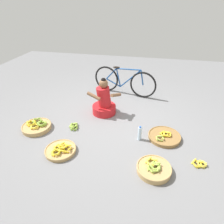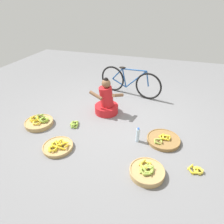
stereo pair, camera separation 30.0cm
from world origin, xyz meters
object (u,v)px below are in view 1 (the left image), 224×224
at_px(loose_bananas_front_right, 74,126).
at_px(loose_bananas_front_left, 200,164).
at_px(banana_basket_mid_left, 164,136).
at_px(banana_basket_back_right, 154,169).
at_px(banana_basket_back_left, 61,150).
at_px(water_bottle, 140,133).
at_px(vendor_woman_front, 104,102).
at_px(bicycle_leaning, 124,81).
at_px(banana_basket_back_center, 37,126).

xyz_separation_m(loose_bananas_front_right, loose_bananas_front_left, (2.30, -0.54, -0.00)).
xyz_separation_m(banana_basket_mid_left, banana_basket_back_right, (-0.17, -0.84, 0.02)).
xyz_separation_m(banana_basket_back_left, water_bottle, (1.27, 0.61, 0.09)).
height_order(banana_basket_back_right, banana_basket_back_left, banana_basket_back_right).
bearing_deg(banana_basket_mid_left, vendor_woman_front, 153.63).
bearing_deg(banana_basket_mid_left, bicycle_leaning, 121.19).
relative_size(banana_basket_back_right, loose_bananas_front_right, 2.01).
bearing_deg(bicycle_leaning, water_bottle, -72.43).
relative_size(vendor_woman_front, banana_basket_back_left, 1.58).
bearing_deg(banana_basket_mid_left, banana_basket_back_right, -101.70).
distance_m(banana_basket_mid_left, loose_bananas_front_left, 0.77).
height_order(banana_basket_back_left, water_bottle, water_bottle).
bearing_deg(banana_basket_mid_left, banana_basket_back_center, -174.90).
height_order(banana_basket_mid_left, loose_bananas_front_right, banana_basket_mid_left).
bearing_deg(loose_bananas_front_left, vendor_woman_front, 146.55).
height_order(loose_bananas_front_right, water_bottle, water_bottle).
relative_size(bicycle_leaning, banana_basket_back_right, 3.20).
height_order(vendor_woman_front, water_bottle, vendor_woman_front).
relative_size(banana_basket_back_right, banana_basket_back_left, 0.99).
distance_m(loose_bananas_front_right, water_bottle, 1.33).
distance_m(banana_basket_back_center, loose_bananas_front_right, 0.72).
xyz_separation_m(banana_basket_mid_left, water_bottle, (-0.45, -0.13, 0.10)).
relative_size(bicycle_leaning, banana_basket_back_center, 2.95).
xyz_separation_m(banana_basket_mid_left, loose_bananas_front_left, (0.53, -0.56, -0.01)).
xyz_separation_m(loose_bananas_front_left, water_bottle, (-0.98, 0.43, 0.11)).
bearing_deg(bicycle_leaning, vendor_woman_front, -104.47).
relative_size(banana_basket_back_left, water_bottle, 1.80).
bearing_deg(water_bottle, bicycle_leaning, 107.57).
distance_m(vendor_woman_front, loose_bananas_front_left, 2.21).
bearing_deg(banana_basket_back_left, vendor_woman_front, 73.31).
bearing_deg(loose_bananas_front_left, loose_bananas_front_right, 166.67).
distance_m(bicycle_leaning, water_bottle, 1.94).
bearing_deg(banana_basket_back_center, vendor_woman_front, 36.79).
bearing_deg(banana_basket_back_right, banana_basket_back_left, 176.26).
distance_m(bicycle_leaning, banana_basket_back_center, 2.42).
relative_size(bicycle_leaning, banana_basket_back_left, 3.19).
relative_size(banana_basket_mid_left, banana_basket_back_left, 1.13).
height_order(loose_bananas_front_left, water_bottle, water_bottle).
height_order(bicycle_leaning, loose_bananas_front_left, bicycle_leaning).
bearing_deg(bicycle_leaning, banana_basket_back_center, -126.65).
xyz_separation_m(banana_basket_back_right, loose_bananas_front_left, (0.70, 0.27, -0.03)).
xyz_separation_m(bicycle_leaning, water_bottle, (0.58, -1.84, -0.22)).
height_order(bicycle_leaning, banana_basket_back_center, bicycle_leaning).
bearing_deg(vendor_woman_front, bicycle_leaning, 75.53).
distance_m(bicycle_leaning, banana_basket_mid_left, 2.02).
distance_m(vendor_woman_front, bicycle_leaning, 1.10).
relative_size(vendor_woman_front, banana_basket_back_center, 1.47).
bearing_deg(banana_basket_back_right, loose_bananas_front_right, 152.85).
relative_size(banana_basket_back_center, loose_bananas_front_left, 2.22).
bearing_deg(banana_basket_back_right, banana_basket_back_center, 164.89).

